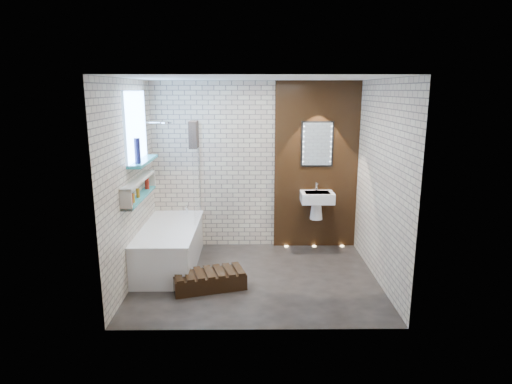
{
  "coord_description": "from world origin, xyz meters",
  "views": [
    {
      "loc": [
        -0.06,
        -5.45,
        2.46
      ],
      "look_at": [
        0.0,
        0.15,
        1.15
      ],
      "focal_mm": 30.7,
      "sensor_mm": 36.0,
      "label": 1
    }
  ],
  "objects_px": {
    "bathtub": "(170,246)",
    "washbasin": "(317,201)",
    "bath_screen": "(197,172)",
    "led_mirror": "(317,144)",
    "walnut_step": "(209,281)"
  },
  "relations": [
    {
      "from": "bath_screen",
      "to": "washbasin",
      "type": "distance_m",
      "value": 1.89
    },
    {
      "from": "bath_screen",
      "to": "led_mirror",
      "type": "distance_m",
      "value": 1.89
    },
    {
      "from": "bathtub",
      "to": "washbasin",
      "type": "xyz_separation_m",
      "value": [
        2.17,
        0.62,
        0.5
      ]
    },
    {
      "from": "bathtub",
      "to": "washbasin",
      "type": "relative_size",
      "value": 3.0
    },
    {
      "from": "bathtub",
      "to": "led_mirror",
      "type": "xyz_separation_m",
      "value": [
        2.17,
        0.78,
        1.36
      ]
    },
    {
      "from": "washbasin",
      "to": "bathtub",
      "type": "bearing_deg",
      "value": -163.99
    },
    {
      "from": "bathtub",
      "to": "led_mirror",
      "type": "height_order",
      "value": "led_mirror"
    },
    {
      "from": "led_mirror",
      "to": "walnut_step",
      "type": "distance_m",
      "value": 2.67
    },
    {
      "from": "bathtub",
      "to": "bath_screen",
      "type": "height_order",
      "value": "bath_screen"
    },
    {
      "from": "bath_screen",
      "to": "bathtub",
      "type": "bearing_deg",
      "value": -128.9
    },
    {
      "from": "bathtub",
      "to": "bath_screen",
      "type": "bearing_deg",
      "value": 51.1
    },
    {
      "from": "bathtub",
      "to": "walnut_step",
      "type": "bearing_deg",
      "value": -50.2
    },
    {
      "from": "walnut_step",
      "to": "bath_screen",
      "type": "bearing_deg",
      "value": 102.78
    },
    {
      "from": "bath_screen",
      "to": "washbasin",
      "type": "xyz_separation_m",
      "value": [
        1.82,
        0.18,
        -0.49
      ]
    },
    {
      "from": "washbasin",
      "to": "walnut_step",
      "type": "bearing_deg",
      "value": -138.44
    }
  ]
}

